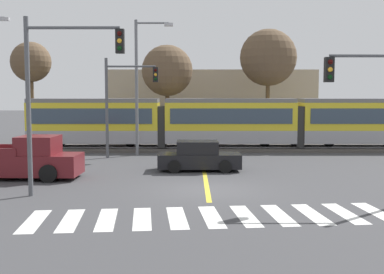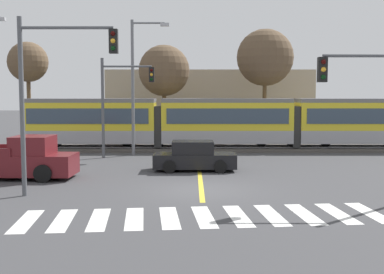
% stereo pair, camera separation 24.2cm
% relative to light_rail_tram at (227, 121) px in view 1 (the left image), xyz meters
% --- Properties ---
extents(ground_plane, '(200.00, 200.00, 0.00)m').
position_rel_light_rail_tram_xyz_m(ground_plane, '(-2.03, -14.46, -2.05)').
color(ground_plane, '#3D3D3F').
extents(track_bed, '(120.00, 4.00, 0.18)m').
position_rel_light_rail_tram_xyz_m(track_bed, '(-2.03, 0.01, -1.96)').
color(track_bed, '#4C4742').
rests_on(track_bed, ground).
extents(rail_near, '(120.00, 0.08, 0.10)m').
position_rel_light_rail_tram_xyz_m(rail_near, '(-2.03, -0.71, -1.82)').
color(rail_near, '#939399').
rests_on(rail_near, track_bed).
extents(rail_far, '(120.00, 0.08, 0.10)m').
position_rel_light_rail_tram_xyz_m(rail_far, '(-2.03, 0.73, -1.82)').
color(rail_far, '#939399').
rests_on(rail_far, track_bed).
extents(light_rail_tram, '(28.00, 2.64, 3.43)m').
position_rel_light_rail_tram_xyz_m(light_rail_tram, '(0.00, 0.00, 0.00)').
color(light_rail_tram, '#9E9EA3').
rests_on(light_rail_tram, track_bed).
extents(crosswalk_stripe_0, '(0.84, 2.84, 0.01)m').
position_rel_light_rail_tram_xyz_m(crosswalk_stripe_0, '(-7.51, -19.31, -2.04)').
color(crosswalk_stripe_0, silver).
rests_on(crosswalk_stripe_0, ground).
extents(crosswalk_stripe_1, '(0.84, 2.84, 0.01)m').
position_rel_light_rail_tram_xyz_m(crosswalk_stripe_1, '(-6.41, -19.20, -2.04)').
color(crosswalk_stripe_1, silver).
rests_on(crosswalk_stripe_1, ground).
extents(crosswalk_stripe_2, '(0.84, 2.84, 0.01)m').
position_rel_light_rail_tram_xyz_m(crosswalk_stripe_2, '(-5.32, -19.09, -2.04)').
color(crosswalk_stripe_2, silver).
rests_on(crosswalk_stripe_2, ground).
extents(crosswalk_stripe_3, '(0.84, 2.84, 0.01)m').
position_rel_light_rail_tram_xyz_m(crosswalk_stripe_3, '(-4.22, -18.98, -2.04)').
color(crosswalk_stripe_3, silver).
rests_on(crosswalk_stripe_3, ground).
extents(crosswalk_stripe_4, '(0.84, 2.84, 0.01)m').
position_rel_light_rail_tram_xyz_m(crosswalk_stripe_4, '(-3.13, -18.87, -2.04)').
color(crosswalk_stripe_4, silver).
rests_on(crosswalk_stripe_4, ground).
extents(crosswalk_stripe_5, '(0.84, 2.84, 0.01)m').
position_rel_light_rail_tram_xyz_m(crosswalk_stripe_5, '(-2.03, -18.76, -2.04)').
color(crosswalk_stripe_5, silver).
rests_on(crosswalk_stripe_5, ground).
extents(crosswalk_stripe_6, '(0.84, 2.84, 0.01)m').
position_rel_light_rail_tram_xyz_m(crosswalk_stripe_6, '(-0.94, -18.65, -2.04)').
color(crosswalk_stripe_6, silver).
rests_on(crosswalk_stripe_6, ground).
extents(crosswalk_stripe_7, '(0.84, 2.84, 0.01)m').
position_rel_light_rail_tram_xyz_m(crosswalk_stripe_7, '(0.15, -18.54, -2.04)').
color(crosswalk_stripe_7, silver).
rests_on(crosswalk_stripe_7, ground).
extents(crosswalk_stripe_8, '(0.84, 2.84, 0.01)m').
position_rel_light_rail_tram_xyz_m(crosswalk_stripe_8, '(1.25, -18.43, -2.04)').
color(crosswalk_stripe_8, silver).
rests_on(crosswalk_stripe_8, ground).
extents(crosswalk_stripe_9, '(0.84, 2.84, 0.01)m').
position_rel_light_rail_tram_xyz_m(crosswalk_stripe_9, '(2.34, -18.32, -2.04)').
color(crosswalk_stripe_9, silver).
rests_on(crosswalk_stripe_9, ground).
extents(crosswalk_stripe_10, '(0.84, 2.84, 0.01)m').
position_rel_light_rail_tram_xyz_m(crosswalk_stripe_10, '(3.44, -18.22, -2.04)').
color(crosswalk_stripe_10, silver).
rests_on(crosswalk_stripe_10, ground).
extents(lane_centre_line, '(0.20, 14.77, 0.01)m').
position_rel_light_rail_tram_xyz_m(lane_centre_line, '(-2.03, -9.38, -2.04)').
color(lane_centre_line, gold).
rests_on(lane_centre_line, ground).
extents(sedan_crossing, '(4.21, 1.94, 1.52)m').
position_rel_light_rail_tram_xyz_m(sedan_crossing, '(-2.30, -9.35, -1.35)').
color(sedan_crossing, black).
rests_on(sedan_crossing, ground).
extents(pickup_truck, '(5.45, 2.34, 1.98)m').
position_rel_light_rail_tram_xyz_m(pickup_truck, '(-10.43, -11.73, -1.20)').
color(pickup_truck, maroon).
rests_on(pickup_truck, ground).
extents(traffic_light_near_left, '(3.75, 0.38, 6.78)m').
position_rel_light_rail_tram_xyz_m(traffic_light_near_left, '(-7.68, -15.58, 2.41)').
color(traffic_light_near_left, '#515459').
rests_on(traffic_light_near_left, ground).
extents(traffic_light_far_left, '(3.25, 0.38, 6.09)m').
position_rel_light_rail_tram_xyz_m(traffic_light_far_left, '(-6.81, -4.40, 1.92)').
color(traffic_light_far_left, '#515459').
rests_on(traffic_light_far_left, ground).
extents(street_lamp_centre, '(2.44, 0.28, 8.57)m').
position_rel_light_rail_tram_xyz_m(street_lamp_centre, '(-5.95, -3.07, 2.85)').
color(street_lamp_centre, slate).
rests_on(street_lamp_centre, ground).
extents(bare_tree_far_west, '(3.20, 3.20, 8.10)m').
position_rel_light_rail_tram_xyz_m(bare_tree_far_west, '(-15.56, 5.05, 4.39)').
color(bare_tree_far_west, brown).
rests_on(bare_tree_far_west, ground).
extents(bare_tree_west, '(3.99, 3.99, 7.75)m').
position_rel_light_rail_tram_xyz_m(bare_tree_west, '(-4.60, 4.00, 3.68)').
color(bare_tree_west, brown).
rests_on(bare_tree_west, ground).
extents(bare_tree_east, '(4.38, 4.38, 8.93)m').
position_rel_light_rail_tram_xyz_m(bare_tree_east, '(3.22, 3.68, 4.66)').
color(bare_tree_east, brown).
rests_on(bare_tree_east, ground).
extents(building_backdrop_far, '(18.42, 6.00, 6.06)m').
position_rel_light_rail_tram_xyz_m(building_backdrop_far, '(-0.82, 11.30, 0.99)').
color(building_backdrop_far, tan).
rests_on(building_backdrop_far, ground).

